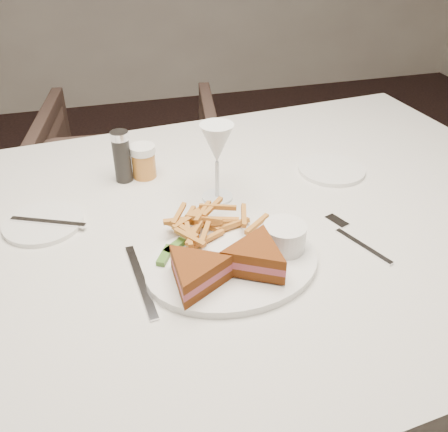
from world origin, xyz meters
TOP-DOWN VIEW (x-y plane):
  - ground at (0.00, 0.00)m, footprint 5.00×5.00m
  - table at (-0.17, -0.25)m, footprint 1.67×1.20m
  - chair_far at (-0.27, 0.75)m, footprint 0.77×0.74m
  - table_setting at (-0.19, -0.31)m, footprint 0.83×0.58m

SIDE VIEW (x-z plane):
  - ground at x=0.00m, z-range 0.00..0.00m
  - chair_far at x=-0.27m, z-range 0.00..0.70m
  - table at x=-0.17m, z-range 0.00..0.75m
  - table_setting at x=-0.19m, z-range 0.70..0.88m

